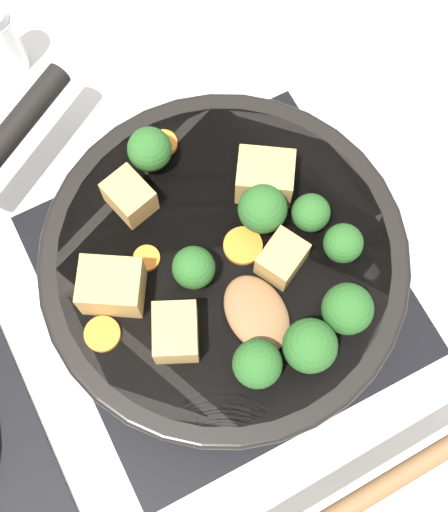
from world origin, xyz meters
TOP-DOWN VIEW (x-y plane):
  - ground_plane at (0.00, 0.00)m, footprint 2.40×2.40m
  - front_burner_grate at (0.00, 0.00)m, footprint 0.31×0.31m
  - skillet_pan at (0.00, 0.00)m, footprint 0.40×0.35m
  - wooden_spoon at (-0.15, -0.00)m, footprint 0.21×0.25m
  - tofu_cube_center_large at (0.01, 0.09)m, footprint 0.06×0.06m
  - tofu_cube_near_handle at (-0.04, 0.07)m, footprint 0.05×0.05m
  - tofu_cube_east_chunk at (0.04, -0.06)m, footprint 0.06×0.06m
  - tofu_cube_west_chunk at (0.08, 0.05)m, footprint 0.05×0.04m
  - tofu_cube_back_piece at (-0.03, -0.04)m, footprint 0.04×0.05m
  - broccoli_floret_near_spoon at (-0.01, -0.08)m, footprint 0.03×0.03m
  - broccoli_floret_center_top at (-0.01, 0.03)m, footprint 0.04×0.04m
  - broccoli_floret_east_rim at (-0.09, -0.06)m, footprint 0.04×0.04m
  - broccoli_floret_west_rim at (0.01, -0.04)m, footprint 0.04×0.04m
  - broccoli_floret_north_edge at (-0.04, -0.09)m, footprint 0.03×0.03m
  - broccoli_floret_south_cluster at (-0.10, -0.02)m, footprint 0.04×0.04m
  - broccoli_floret_mid_floret at (0.11, 0.02)m, footprint 0.04×0.04m
  - broccoli_floret_small_inner at (-0.10, 0.02)m, footprint 0.04×0.04m
  - carrot_slice_orange_thin at (0.03, 0.06)m, footprint 0.02×0.02m
  - carrot_slice_near_center at (-0.01, 0.12)m, footprint 0.03×0.03m
  - carrot_slice_edge_slice at (0.12, -0.00)m, footprint 0.03×0.03m
  - carrot_slice_under_broccoli at (-0.00, -0.02)m, footprint 0.03×0.03m
  - salt_shaker at (0.32, 0.09)m, footprint 0.04×0.04m

SIDE VIEW (x-z plane):
  - ground_plane at x=0.00m, z-range 0.00..0.00m
  - front_burner_grate at x=0.00m, z-range 0.00..0.03m
  - salt_shaker at x=0.32m, z-range 0.00..0.09m
  - skillet_pan at x=0.00m, z-range 0.03..0.09m
  - carrot_slice_orange_thin at x=0.03m, z-range 0.08..0.09m
  - carrot_slice_near_center at x=-0.01m, z-range 0.08..0.09m
  - carrot_slice_edge_slice at x=0.12m, z-range 0.08..0.09m
  - carrot_slice_under_broccoli at x=0.00m, z-range 0.08..0.09m
  - wooden_spoon at x=-0.15m, z-range 0.08..0.10m
  - tofu_cube_back_piece at x=-0.03m, z-range 0.08..0.11m
  - tofu_cube_west_chunk at x=0.08m, z-range 0.08..0.12m
  - tofu_cube_near_handle at x=-0.04m, z-range 0.08..0.12m
  - tofu_cube_east_chunk at x=0.04m, z-range 0.08..0.12m
  - tofu_cube_center_large at x=0.01m, z-range 0.08..0.12m
  - broccoli_floret_near_spoon at x=-0.01m, z-range 0.09..0.13m
  - broccoli_floret_north_edge at x=-0.04m, z-range 0.09..0.13m
  - broccoli_floret_center_top at x=-0.01m, z-range 0.09..0.13m
  - broccoli_floret_mid_floret at x=0.11m, z-range 0.09..0.13m
  - broccoli_floret_small_inner at x=-0.10m, z-range 0.09..0.13m
  - broccoli_floret_west_rim at x=0.01m, z-range 0.09..0.14m
  - broccoli_floret_east_rim at x=-0.09m, z-range 0.09..0.14m
  - broccoli_floret_south_cluster at x=-0.10m, z-range 0.09..0.14m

